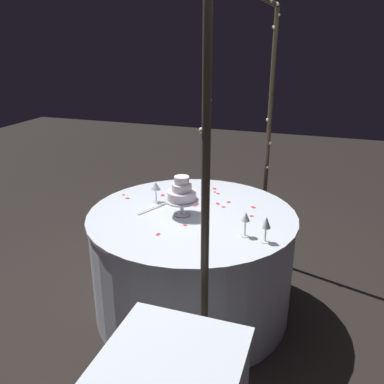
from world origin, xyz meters
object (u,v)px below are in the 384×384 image
(wine_glass_0, at_px, (246,219))
(wine_glass_1, at_px, (266,224))
(decorative_arch, at_px, (249,130))
(tiered_cake, at_px, (182,193))
(cake_knife, at_px, (156,207))
(main_table, at_px, (192,262))
(wine_glass_2, at_px, (156,187))

(wine_glass_0, bearing_deg, wine_glass_1, 74.97)
(decorative_arch, xyz_separation_m, wine_glass_0, (0.21, 0.05, -0.47))
(wine_glass_1, bearing_deg, wine_glass_0, -105.03)
(wine_glass_0, height_order, wine_glass_1, wine_glass_1)
(decorative_arch, bearing_deg, tiered_cake, -83.74)
(wine_glass_0, distance_m, wine_glass_1, 0.13)
(cake_knife, bearing_deg, tiered_cake, 74.96)
(main_table, xyz_separation_m, wine_glass_0, (0.21, 0.40, 0.49))
(tiered_cake, height_order, cake_knife, tiered_cake)
(decorative_arch, bearing_deg, wine_glass_0, 13.11)
(main_table, bearing_deg, wine_glass_2, -109.64)
(main_table, bearing_deg, wine_glass_0, 62.25)
(decorative_arch, bearing_deg, wine_glass_1, 35.54)
(tiered_cake, bearing_deg, wine_glass_2, -121.59)
(main_table, height_order, wine_glass_0, wine_glass_0)
(decorative_arch, bearing_deg, wine_glass_2, -99.55)
(decorative_arch, height_order, main_table, decorative_arch)
(decorative_arch, distance_m, cake_knife, 0.85)
(main_table, bearing_deg, decorative_arch, 89.80)
(main_table, xyz_separation_m, tiered_cake, (0.05, -0.05, 0.53))
(wine_glass_0, relative_size, wine_glass_1, 0.97)
(decorative_arch, height_order, wine_glass_2, decorative_arch)
(tiered_cake, distance_m, wine_glass_1, 0.61)
(decorative_arch, height_order, tiered_cake, decorative_arch)
(wine_glass_0, bearing_deg, tiered_cake, -109.93)
(wine_glass_0, bearing_deg, main_table, -117.75)
(wine_glass_0, bearing_deg, wine_glass_2, -114.36)
(tiered_cake, height_order, wine_glass_0, tiered_cake)
(decorative_arch, distance_m, wine_glass_2, 0.82)
(main_table, xyz_separation_m, cake_knife, (-0.01, -0.26, 0.38))
(tiered_cake, distance_m, wine_glass_0, 0.48)
(wine_glass_0, height_order, wine_glass_2, wine_glass_0)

